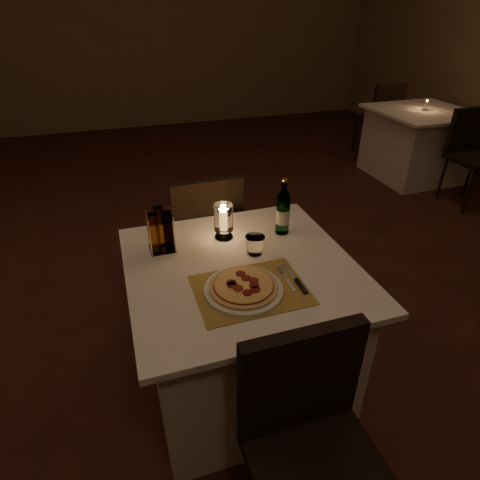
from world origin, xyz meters
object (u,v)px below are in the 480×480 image
object	(u,v)px
chair_near	(310,433)
water_bottle	(283,212)
tumbler	(255,245)
hurricane_candle	(223,219)
pizza	(244,286)
chair_far	(205,228)
main_table	(241,327)
plate	(244,289)
neighbor_table_right	(417,144)

from	to	relation	value
chair_near	water_bottle	distance (m)	1.02
tumbler	hurricane_candle	xyz separation A→B (m)	(-0.10, 0.19, 0.06)
tumbler	hurricane_candle	world-z (taller)	hurricane_candle
pizza	chair_far	bearing A→B (deg)	86.81
main_table	chair_far	size ratio (longest dim) A/B	1.11
main_table	hurricane_candle	size ratio (longest dim) A/B	5.60
main_table	pizza	xyz separation A→B (m)	(-0.05, -0.18, 0.39)
water_bottle	pizza	bearing A→B (deg)	-130.31
chair_near	pizza	size ratio (longest dim) A/B	3.21
chair_far	water_bottle	bearing A→B (deg)	-59.93
main_table	chair_near	size ratio (longest dim) A/B	1.11
main_table	tumbler	bearing A→B (deg)	39.54
main_table	pizza	world-z (taller)	pizza
chair_far	plate	size ratio (longest dim) A/B	2.81
tumbler	water_bottle	bearing A→B (deg)	35.98
water_bottle	neighbor_table_right	world-z (taller)	water_bottle
neighbor_table_right	main_table	bearing A→B (deg)	-142.12
chair_near	tumbler	bearing A→B (deg)	83.50
chair_near	tumbler	distance (m)	0.83
pizza	main_table	bearing A→B (deg)	74.51
main_table	pizza	bearing A→B (deg)	-105.49
plate	neighbor_table_right	world-z (taller)	plate
pizza	hurricane_candle	xyz separation A→B (m)	(0.04, 0.44, 0.08)
hurricane_candle	neighbor_table_right	bearing A→B (deg)	34.35
pizza	tumbler	size ratio (longest dim) A/B	3.10
chair_far	water_bottle	world-z (taller)	water_bottle
main_table	plate	bearing A→B (deg)	-105.52
plate	pizza	size ratio (longest dim) A/B	1.14
chair_near	water_bottle	bearing A→B (deg)	72.85
chair_far	plate	bearing A→B (deg)	-93.20
plate	water_bottle	xyz separation A→B (m)	(0.34, 0.40, 0.11)
chair_far	neighbor_table_right	xyz separation A→B (m)	(2.78, 1.45, -0.18)
chair_far	neighbor_table_right	bearing A→B (deg)	27.54
tumbler	neighbor_table_right	size ratio (longest dim) A/B	0.09
tumbler	main_table	bearing A→B (deg)	-140.46
chair_far	tumbler	distance (m)	0.69
chair_near	plate	xyz separation A→B (m)	(-0.05, 0.53, 0.20)
hurricane_candle	water_bottle	bearing A→B (deg)	-8.04
chair_near	hurricane_candle	bearing A→B (deg)	90.36
chair_far	tumbler	size ratio (longest dim) A/B	9.95
tumbler	water_bottle	size ratio (longest dim) A/B	0.31
main_table	water_bottle	bearing A→B (deg)	37.13
tumbler	hurricane_candle	distance (m)	0.22
main_table	chair_near	xyz separation A→B (m)	(0.00, -0.71, 0.18)
plate	pizza	distance (m)	0.02
main_table	tumbler	size ratio (longest dim) A/B	11.06
plate	water_bottle	size ratio (longest dim) A/B	1.11
plate	hurricane_candle	world-z (taller)	hurricane_candle
plate	tumbler	size ratio (longest dim) A/B	3.54
pizza	water_bottle	world-z (taller)	water_bottle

